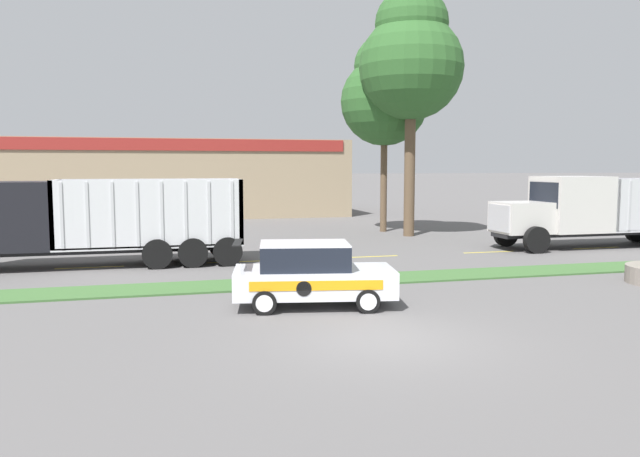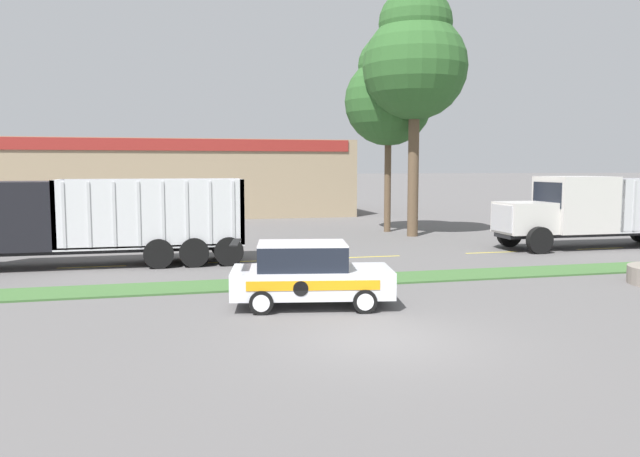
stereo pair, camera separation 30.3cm
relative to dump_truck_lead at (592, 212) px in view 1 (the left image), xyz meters
name	(u,v)px [view 1 (the left image)]	position (x,y,z in m)	size (l,w,h in m)	color
ground_plane	(384,339)	(-14.53, -12.01, -1.62)	(600.00, 600.00, 0.00)	#5B5959
grass_verge	(309,282)	(-14.53, -5.30, -1.59)	(120.00, 1.87, 0.06)	#3D6633
centre_line_3	(90,267)	(-21.58, -0.36, -1.62)	(2.40, 0.14, 0.01)	yellow
centre_line_4	(238,262)	(-16.18, -0.36, -1.62)	(2.40, 0.14, 0.01)	yellow
centre_line_5	(370,257)	(-10.78, -0.36, -1.62)	(2.40, 0.14, 0.01)	yellow
centre_line_6	(489,252)	(-5.38, -0.36, -1.62)	(2.40, 0.14, 0.01)	yellow
centre_line_7	(596,248)	(0.02, -0.36, -1.62)	(2.40, 0.14, 0.01)	yellow
dump_truck_lead	(592,212)	(0.00, 0.00, 0.00)	(11.53, 2.70, 3.23)	black
dump_truck_mid	(46,224)	(-23.02, -0.16, -0.03)	(11.97, 2.59, 3.20)	black
rally_car	(311,274)	(-15.26, -8.51, -0.77)	(4.45, 2.61, 1.72)	silver
store_building_backdrop	(153,178)	(-19.41, 25.04, 1.17)	(27.99, 12.10, 5.58)	#9E896B
tree_behind_left	(385,93)	(-6.78, 8.85, 6.10)	(4.87, 4.87, 10.90)	brown
tree_behind_centre	(411,58)	(-6.27, 6.36, 7.64)	(5.41, 5.41, 12.83)	brown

